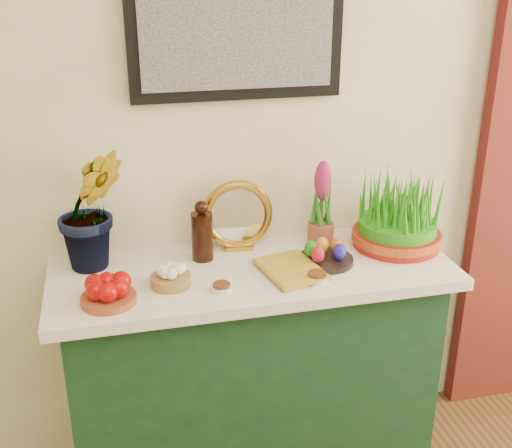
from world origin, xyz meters
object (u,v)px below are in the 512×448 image
at_px(hyacinth_green, 90,190).
at_px(wheatgrass_sabzeh, 398,216).
at_px(sideboard, 253,376).
at_px(mirror, 238,216).
at_px(book, 267,274).

height_order(hyacinth_green, wheatgrass_sabzeh, hyacinth_green).
bearing_deg(sideboard, wheatgrass_sabzeh, 4.49).
height_order(hyacinth_green, mirror, hyacinth_green).
xyz_separation_m(mirror, book, (0.04, -0.27, -0.11)).
bearing_deg(wheatgrass_sabzeh, book, -164.67).
height_order(sideboard, wheatgrass_sabzeh, wheatgrass_sabzeh).
distance_m(sideboard, wheatgrass_sabzeh, 0.81).
xyz_separation_m(hyacinth_green, book, (0.55, -0.23, -0.27)).
bearing_deg(hyacinth_green, wheatgrass_sabzeh, -15.06).
bearing_deg(mirror, sideboard, -84.16).
distance_m(sideboard, book, 0.49).
distance_m(sideboard, mirror, 0.61).
bearing_deg(sideboard, hyacinth_green, 166.22).
bearing_deg(sideboard, mirror, 95.84).
xyz_separation_m(sideboard, wheatgrass_sabzeh, (0.56, 0.04, 0.58)).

